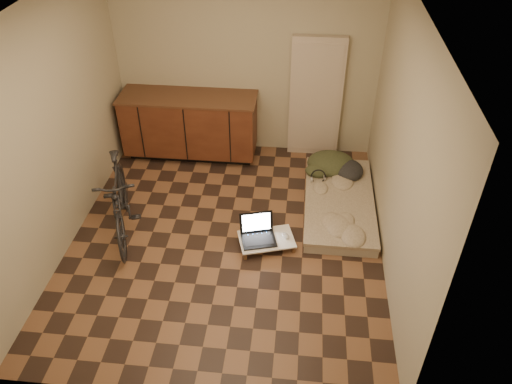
# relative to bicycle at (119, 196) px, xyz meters

# --- Properties ---
(room_shell) EXTENTS (3.50, 4.00, 2.60)m
(room_shell) POSITION_rel_bicycle_xyz_m (1.20, -0.01, 0.80)
(room_shell) COLOR brown
(room_shell) RESTS_ON ground
(cabinets) EXTENTS (1.84, 0.62, 0.91)m
(cabinets) POSITION_rel_bicycle_xyz_m (0.45, 1.69, -0.03)
(cabinets) COLOR black
(cabinets) RESTS_ON ground
(appliance_panel) EXTENTS (0.70, 0.10, 1.70)m
(appliance_panel) POSITION_rel_bicycle_xyz_m (2.15, 1.93, 0.35)
(appliance_panel) COLOR beige
(appliance_panel) RESTS_ON ground
(bicycle) EXTENTS (0.89, 1.61, 1.00)m
(bicycle) POSITION_rel_bicycle_xyz_m (0.00, 0.00, 0.00)
(bicycle) COLOR black
(bicycle) RESTS_ON ground
(futon) EXTENTS (0.84, 1.74, 0.15)m
(futon) POSITION_rel_bicycle_xyz_m (2.50, 0.67, -0.42)
(futon) COLOR tan
(futon) RESTS_ON ground
(clothing_pile) EXTENTS (0.67, 0.56, 0.27)m
(clothing_pile) POSITION_rel_bicycle_xyz_m (2.46, 1.30, -0.22)
(clothing_pile) COLOR #313720
(clothing_pile) RESTS_ON futon
(headphones) EXTENTS (0.23, 0.21, 0.14)m
(headphones) POSITION_rel_bicycle_xyz_m (2.23, 1.01, -0.28)
(headphones) COLOR black
(headphones) RESTS_ON futon
(lap_desk) EXTENTS (0.69, 0.55, 0.10)m
(lap_desk) POSITION_rel_bicycle_xyz_m (1.67, -0.10, -0.41)
(lap_desk) COLOR brown
(lap_desk) RESTS_ON ground
(laptop) EXTENTS (0.45, 0.42, 0.26)m
(laptop) POSITION_rel_bicycle_xyz_m (1.57, -0.10, -0.35)
(laptop) COLOR black
(laptop) RESTS_ON lap_desk
(mouse) EXTENTS (0.12, 0.13, 0.04)m
(mouse) POSITION_rel_bicycle_xyz_m (1.88, -0.05, -0.38)
(mouse) COLOR silver
(mouse) RESTS_ON lap_desk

